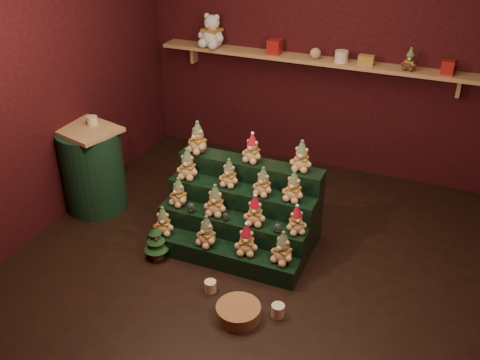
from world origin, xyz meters
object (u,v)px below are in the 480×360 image
at_px(snow_globe_a, 191,208).
at_px(snow_globe_b, 226,217).
at_px(riser_tier_front, 222,255).
at_px(brown_bear, 410,59).
at_px(snow_globe_c, 278,228).
at_px(wicker_basket, 238,312).
at_px(white_bear, 212,26).
at_px(side_table, 93,169).
at_px(mug_right, 278,311).
at_px(mug_left, 210,286).
at_px(mini_christmas_tree, 156,241).

xyz_separation_m(snow_globe_a, snow_globe_b, (0.35, 0.00, -0.01)).
xyz_separation_m(riser_tier_front, brown_bear, (1.16, 2.07, 1.34)).
distance_m(snow_globe_c, wicker_basket, 0.81).
relative_size(snow_globe_b, white_bear, 0.16).
distance_m(side_table, mug_right, 2.46).
distance_m(mug_left, wicker_basket, 0.39).
distance_m(riser_tier_front, side_table, 1.69).
bearing_deg(snow_globe_a, snow_globe_c, 0.00).
distance_m(snow_globe_b, brown_bear, 2.47).
height_order(snow_globe_a, white_bear, white_bear).
height_order(wicker_basket, white_bear, white_bear).
bearing_deg(snow_globe_b, snow_globe_c, 0.00).
relative_size(snow_globe_b, brown_bear, 0.34).
bearing_deg(mug_left, snow_globe_b, 99.69).
xyz_separation_m(side_table, mug_right, (2.29, -0.81, -0.39)).
bearing_deg(riser_tier_front, snow_globe_b, 99.48).
distance_m(white_bear, brown_bear, 2.20).
xyz_separation_m(snow_globe_a, mini_christmas_tree, (-0.21, -0.31, -0.23)).
xyz_separation_m(riser_tier_front, mini_christmas_tree, (-0.58, -0.15, 0.09)).
xyz_separation_m(riser_tier_front, side_table, (-1.61, 0.38, 0.35)).
xyz_separation_m(mini_christmas_tree, wicker_basket, (0.98, -0.41, -0.13)).
relative_size(snow_globe_c, white_bear, 0.19).
distance_m(snow_globe_a, white_bear, 2.32).
relative_size(mug_right, white_bear, 0.22).
distance_m(snow_globe_a, wicker_basket, 1.12).
height_order(riser_tier_front, snow_globe_c, snow_globe_c).
bearing_deg(mug_left, mini_christmas_tree, 160.99).
relative_size(snow_globe_c, side_table, 0.10).
bearing_deg(mug_right, side_table, 160.56).
distance_m(mini_christmas_tree, brown_bear, 3.08).
bearing_deg(mug_right, mini_christmas_tree, 167.57).
xyz_separation_m(mug_right, wicker_basket, (-0.28, -0.14, 0.00)).
distance_m(side_table, wicker_basket, 2.25).
bearing_deg(snow_globe_c, brown_bear, 69.84).
xyz_separation_m(snow_globe_b, side_table, (-1.58, 0.22, 0.04)).
bearing_deg(snow_globe_b, brown_bear, 58.18).
relative_size(side_table, wicker_basket, 2.53).
relative_size(mug_right, wicker_basket, 0.30).
bearing_deg(mini_christmas_tree, snow_globe_c, 16.70).
bearing_deg(snow_globe_a, riser_tier_front, -23.22).
bearing_deg(brown_bear, wicker_basket, -100.43).
distance_m(snow_globe_a, mug_left, 0.78).
bearing_deg(white_bear, snow_globe_b, -51.71).
bearing_deg(mug_right, snow_globe_c, 110.71).
height_order(riser_tier_front, mug_left, riser_tier_front).
bearing_deg(white_bear, brown_bear, 10.30).
bearing_deg(side_table, snow_globe_b, 7.21).
xyz_separation_m(mug_left, wicker_basket, (0.33, -0.19, 0.01)).
bearing_deg(brown_bear, side_table, -142.98).
bearing_deg(mug_left, brown_bear, 65.88).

